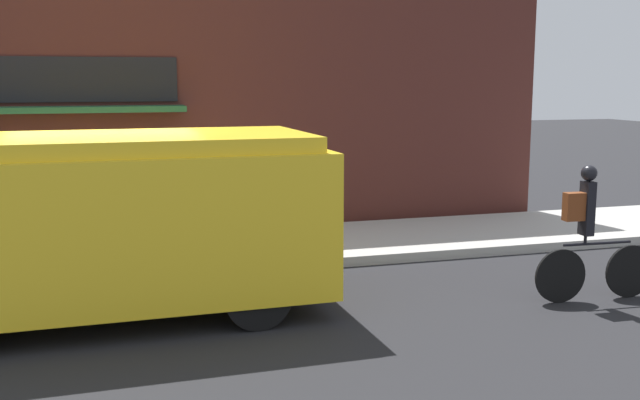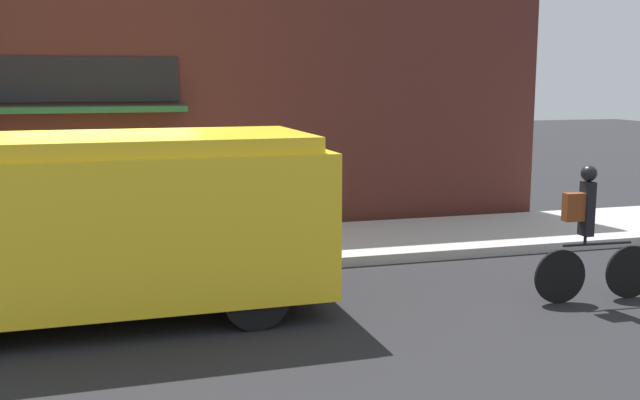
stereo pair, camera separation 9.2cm
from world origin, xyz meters
name	(u,v)px [view 2 (the right image)]	position (x,y,z in m)	size (l,w,h in m)	color
ground_plane	(109,284)	(0.00, 0.00, 0.00)	(70.00, 70.00, 0.00)	#232326
sidewalk	(108,257)	(0.00, 1.36, 0.08)	(28.00, 2.72, 0.16)	#ADAAA3
storefront	(101,111)	(-0.01, 3.04, 2.30)	(16.99, 0.85, 4.59)	#4C231E
school_bus	(123,221)	(0.20, -1.40, 1.15)	(5.31, 2.84, 2.20)	yellow
cyclist	(589,239)	(5.96, -2.53, 0.83)	(1.73, 0.21, 1.78)	black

